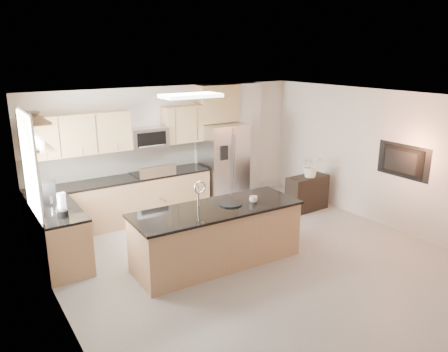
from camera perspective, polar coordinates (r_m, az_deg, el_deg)
floor at (r=7.10m, az=5.33°, el=-11.56°), size 6.50×6.50×0.00m
ceiling at (r=6.34m, az=5.94°, el=9.78°), size 6.00×6.50×0.02m
wall_back at (r=9.28m, az=-6.91°, el=3.57°), size 6.00×0.02×2.60m
wall_left at (r=5.38m, az=-20.53°, el=-6.62°), size 0.02×6.50×2.60m
wall_right at (r=8.73m, az=21.28°, el=1.80°), size 0.02×6.50×2.60m
back_counter at (r=8.77m, az=-13.01°, el=-3.10°), size 3.55×0.66×1.44m
left_counter at (r=7.44m, az=-20.67°, el=-7.35°), size 0.66×1.50×0.92m
range at (r=8.97m, az=-9.25°, el=-2.44°), size 0.76×0.64×1.14m
upper_cabinets at (r=8.55m, az=-14.43°, el=5.71°), size 3.50×0.33×0.75m
microwave at (r=8.79m, az=-9.91°, el=4.95°), size 0.76×0.40×0.40m
refrigerator at (r=9.56m, az=-0.12°, el=1.53°), size 0.92×0.78×1.78m
partition_column at (r=10.07m, az=2.84°, el=4.64°), size 0.60×0.30×2.60m
window at (r=7.03m, az=-24.00°, el=1.20°), size 0.04×1.15×1.65m
shelf_lower at (r=7.08m, az=-23.40°, el=3.87°), size 0.30×1.20×0.04m
shelf_upper at (r=7.02m, az=-23.74°, el=6.82°), size 0.30×1.20×0.04m
ceiling_fixture at (r=7.45m, az=-4.36°, el=10.42°), size 1.00×0.50×0.06m
island at (r=6.97m, az=-0.93°, el=-7.74°), size 2.73×1.04×1.36m
credenza at (r=9.45m, az=10.78°, el=-2.21°), size 0.94×0.42×0.74m
cup at (r=7.03m, az=3.86°, el=-3.06°), size 0.17×0.17×0.10m
platter at (r=6.92m, az=0.87°, el=-3.70°), size 0.37×0.37×0.02m
blender at (r=6.83m, az=-20.39°, el=-3.79°), size 0.16×0.16×0.37m
kettle at (r=7.19m, az=-20.61°, el=-3.33°), size 0.19×0.19×0.23m
coffee_maker at (r=7.50m, az=-21.80°, el=-2.08°), size 0.24×0.28×0.37m
bowl at (r=7.18m, az=-24.03°, el=7.48°), size 0.45×0.45×0.09m
flower_vase at (r=9.22m, az=11.36°, el=2.13°), size 0.81×0.75×0.75m
television at (r=8.54m, az=22.03°, el=1.76°), size 0.14×1.08×0.62m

